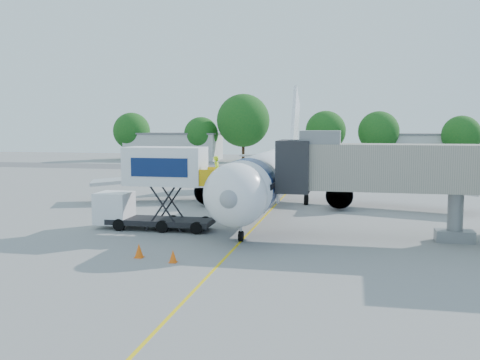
% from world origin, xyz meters
% --- Properties ---
extents(ground, '(160.00, 160.00, 0.00)m').
position_xyz_m(ground, '(0.00, 0.00, 0.00)').
color(ground, gray).
rests_on(ground, ground).
extents(guidance_line, '(0.15, 70.00, 0.01)m').
position_xyz_m(guidance_line, '(0.00, 0.00, 0.01)').
color(guidance_line, yellow).
rests_on(guidance_line, ground).
extents(taxiway_strip, '(120.00, 10.00, 0.01)m').
position_xyz_m(taxiway_strip, '(0.00, 42.00, 0.00)').
color(taxiway_strip, '#59595B').
rests_on(taxiway_strip, ground).
extents(aircraft, '(34.17, 37.73, 11.35)m').
position_xyz_m(aircraft, '(0.00, 4.12, 2.95)').
color(aircraft, white).
rests_on(aircraft, ground).
extents(jet_bridge, '(13.90, 3.20, 6.60)m').
position_xyz_m(jet_bridge, '(7.99, -7.00, 4.34)').
color(jet_bridge, '#A39B8B').
rests_on(jet_bridge, ground).
extents(catering_hiloader, '(8.59, 2.44, 5.50)m').
position_xyz_m(catering_hiloader, '(-6.26, -7.00, 2.76)').
color(catering_hiloader, black).
rests_on(catering_hiloader, ground).
extents(ground_tug, '(3.68, 2.89, 1.31)m').
position_xyz_m(ground_tug, '(-3.04, -19.44, 0.69)').
color(ground_tug, white).
rests_on(ground_tug, ground).
extents(safety_cone_a, '(0.41, 0.41, 0.66)m').
position_xyz_m(safety_cone_a, '(-2.38, -15.01, 0.31)').
color(safety_cone_a, '#FE5F0D').
rests_on(safety_cone_a, ground).
extents(safety_cone_b, '(0.48, 0.48, 0.76)m').
position_xyz_m(safety_cone_b, '(-4.46, -14.42, 0.36)').
color(safety_cone_b, '#FE5F0D').
rests_on(safety_cone_b, ground).
extents(outbuilding_left, '(18.40, 8.40, 5.30)m').
position_xyz_m(outbuilding_left, '(-28.00, 60.00, 2.66)').
color(outbuilding_left, silver).
rests_on(outbuilding_left, ground).
extents(outbuilding_right, '(16.40, 7.40, 5.30)m').
position_xyz_m(outbuilding_right, '(22.00, 62.00, 2.66)').
color(outbuilding_right, silver).
rests_on(outbuilding_right, ground).
extents(tree_a, '(7.25, 7.25, 9.24)m').
position_xyz_m(tree_a, '(-36.20, 58.73, 5.61)').
color(tree_a, '#382314').
rests_on(tree_a, ground).
extents(tree_b, '(6.55, 6.55, 8.35)m').
position_xyz_m(tree_b, '(-21.92, 58.47, 5.06)').
color(tree_b, '#382314').
rests_on(tree_b, ground).
extents(tree_c, '(9.87, 9.87, 12.59)m').
position_xyz_m(tree_c, '(-13.52, 57.65, 7.64)').
color(tree_c, '#382314').
rests_on(tree_c, ground).
extents(tree_d, '(7.40, 7.40, 9.43)m').
position_xyz_m(tree_d, '(1.59, 59.40, 5.72)').
color(tree_d, '#382314').
rests_on(tree_d, ground).
extents(tree_e, '(7.30, 7.30, 9.31)m').
position_xyz_m(tree_e, '(11.03, 58.91, 5.65)').
color(tree_e, '#382314').
rests_on(tree_e, ground).
extents(tree_f, '(6.64, 6.64, 8.47)m').
position_xyz_m(tree_f, '(24.83, 58.02, 5.13)').
color(tree_f, '#382314').
rests_on(tree_f, ground).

